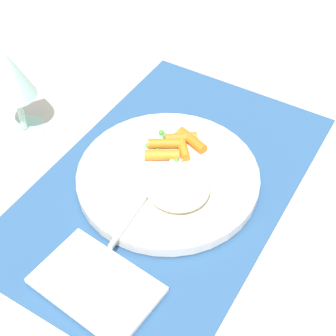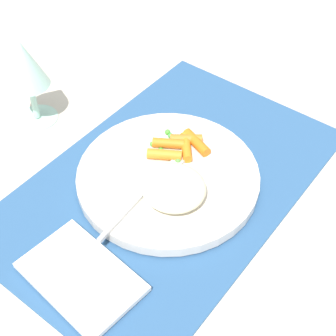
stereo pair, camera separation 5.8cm
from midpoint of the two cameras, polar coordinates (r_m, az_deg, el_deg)
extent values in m
plane|color=beige|center=(0.73, -2.27, -1.86)|extent=(2.40, 2.40, 0.00)
cube|color=#2D5684|center=(0.73, -2.28, -1.70)|extent=(0.51, 0.33, 0.01)
cylinder|color=silver|center=(0.72, -2.30, -1.10)|extent=(0.26, 0.26, 0.02)
ellipsoid|color=beige|center=(0.67, -1.40, -2.24)|extent=(0.08, 0.09, 0.03)
cylinder|color=orange|center=(0.75, -0.79, 2.83)|extent=(0.03, 0.03, 0.01)
cylinder|color=orange|center=(0.74, -0.61, 2.40)|extent=(0.05, 0.04, 0.01)
cylinder|color=orange|center=(0.75, 0.57, 3.00)|extent=(0.03, 0.05, 0.01)
cylinder|color=orange|center=(0.74, -2.67, 2.67)|extent=(0.04, 0.05, 0.01)
cylinder|color=orange|center=(0.75, -0.72, 3.32)|extent=(0.04, 0.05, 0.01)
cylinder|color=orange|center=(0.73, -2.94, 1.36)|extent=(0.04, 0.05, 0.02)
sphere|color=green|center=(0.72, -1.85, 0.03)|extent=(0.01, 0.01, 0.01)
sphere|color=#599832|center=(0.71, 0.00, -0.15)|extent=(0.01, 0.01, 0.01)
sphere|color=green|center=(0.75, -4.46, 2.44)|extent=(0.01, 0.01, 0.01)
sphere|color=green|center=(0.74, -3.44, 1.78)|extent=(0.01, 0.01, 0.01)
sphere|color=green|center=(0.73, -1.27, 1.54)|extent=(0.01, 0.01, 0.01)
sphere|color=#55923E|center=(0.72, -1.27, 0.73)|extent=(0.01, 0.01, 0.01)
sphere|color=green|center=(0.76, -2.54, 3.55)|extent=(0.01, 0.01, 0.01)
sphere|color=green|center=(0.77, -2.92, 3.92)|extent=(0.01, 0.01, 0.01)
sphere|color=#568E35|center=(0.72, -2.55, 0.01)|extent=(0.01, 0.01, 0.01)
sphere|color=#478D35|center=(0.75, -3.14, 2.69)|extent=(0.01, 0.01, 0.01)
cube|color=#B8B8B8|center=(0.72, -1.72, 0.34)|extent=(0.05, 0.02, 0.01)
cube|color=#B8B8B8|center=(0.67, -5.51, -4.76)|extent=(0.14, 0.01, 0.01)
cylinder|color=#B2E0CC|center=(0.85, -17.62, 4.20)|extent=(0.07, 0.07, 0.00)
cylinder|color=#B2E0CC|center=(0.83, -18.15, 5.95)|extent=(0.01, 0.01, 0.06)
cone|color=#B2E0CC|center=(0.79, -19.33, 9.83)|extent=(0.06, 0.06, 0.08)
cube|color=white|center=(0.63, -10.71, -12.90)|extent=(0.11, 0.15, 0.01)
camera|label=1|loc=(0.03, -92.35, -2.48)|focal=54.38mm
camera|label=2|loc=(0.03, 87.65, 2.48)|focal=54.38mm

